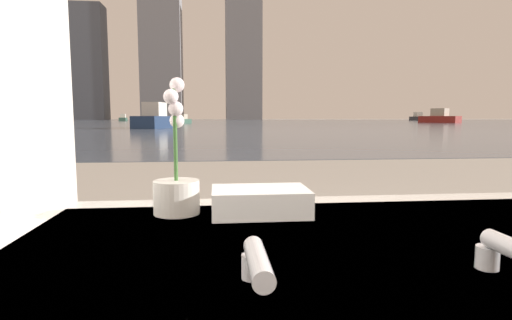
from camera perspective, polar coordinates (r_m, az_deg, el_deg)
faucet_near at (r=0.70m, az=0.07°, el=-14.54°), size 0.04×0.19×0.08m
faucet_far at (r=0.88m, az=32.62°, el=-11.22°), size 0.04×0.19×0.08m
potted_orchid at (r=1.26m, az=-11.31°, el=-3.14°), size 0.14×0.14×0.42m
towel_stack at (r=1.24m, az=0.58°, el=-5.91°), size 0.30×0.20×0.08m
harbor_water at (r=62.43m, az=-5.53°, el=5.41°), size 180.00×110.00×0.01m
harbor_boat_0 at (r=51.37m, az=-10.38°, el=5.63°), size 2.00×3.23×1.14m
harbor_boat_1 at (r=96.51m, az=22.11°, el=5.65°), size 1.86×5.04×1.87m
harbor_boat_2 at (r=60.41m, az=24.73°, el=5.51°), size 4.28×5.41×1.97m
harbor_boat_3 at (r=29.97m, az=-14.25°, el=5.69°), size 2.64×5.19×1.86m
harbor_boat_4 at (r=84.91m, az=-18.45°, el=5.66°), size 1.68×3.86×1.41m
skyline_tower_0 at (r=133.55m, az=-31.10°, el=18.56°), size 10.67×7.14×62.77m
skyline_tower_1 at (r=125.08m, az=-23.76°, el=12.59°), size 13.45×7.07×31.76m
skyline_tower_2 at (r=121.98m, az=-13.43°, el=17.90°), size 11.29×9.17×51.86m
skyline_tower_3 at (r=119.92m, az=-1.80°, el=14.29°), size 10.31×7.45×35.46m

